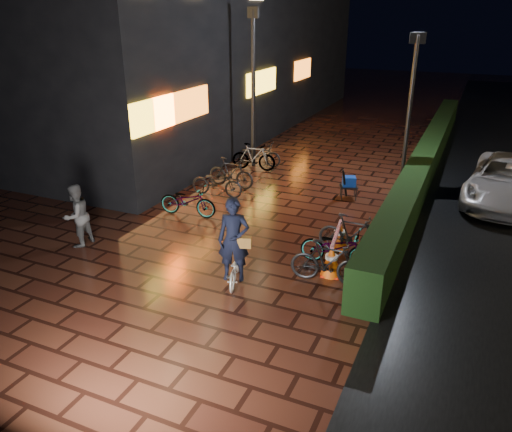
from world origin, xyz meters
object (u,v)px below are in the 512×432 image
at_px(cart_assembly, 349,183).
at_px(bystander_person, 76,216).
at_px(van, 510,181).
at_px(traffic_barrier, 336,247).
at_px(cyclist, 234,252).

bearing_deg(cart_assembly, bystander_person, -131.36).
xyz_separation_m(bystander_person, van, (9.47, 7.38, -0.10)).
distance_m(bystander_person, van, 12.01).
relative_size(van, cart_assembly, 4.79).
bearing_deg(van, traffic_barrier, -116.06).
bearing_deg(bystander_person, cart_assembly, 142.61).
bearing_deg(van, cart_assembly, -153.73).
xyz_separation_m(van, cart_assembly, (-4.37, -1.58, -0.16)).
distance_m(bystander_person, cart_assembly, 7.73).
distance_m(cyclist, traffic_barrier, 2.46).
bearing_deg(cyclist, cart_assembly, 81.51).
xyz_separation_m(traffic_barrier, cart_assembly, (-0.76, 4.10, 0.15)).
height_order(van, cyclist, cyclist).
xyz_separation_m(bystander_person, cyclist, (4.23, -0.09, -0.06)).
relative_size(bystander_person, traffic_barrier, 0.87).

